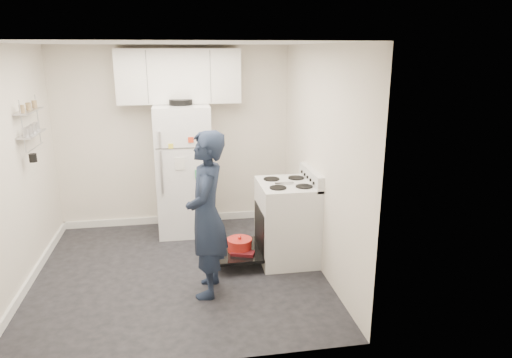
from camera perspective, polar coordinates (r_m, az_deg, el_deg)
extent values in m
cube|color=black|center=(5.36, -9.52, -11.41)|extent=(3.20, 3.20, 0.01)
cube|color=white|center=(4.77, -10.94, 16.35)|extent=(3.20, 3.20, 0.01)
cube|color=beige|center=(6.48, -10.16, 5.09)|extent=(3.20, 0.01, 2.50)
cube|color=beige|center=(3.39, -10.23, -4.96)|extent=(3.20, 0.01, 2.50)
cube|color=beige|center=(5.19, -28.11, 0.74)|extent=(0.01, 3.20, 2.50)
cube|color=beige|center=(5.15, 7.91, 2.40)|extent=(0.01, 3.20, 2.50)
cube|color=white|center=(5.59, -26.34, -11.21)|extent=(0.03, 3.20, 0.10)
cube|color=white|center=(6.79, -9.66, -4.92)|extent=(3.20, 0.03, 0.10)
cube|color=silver|center=(5.44, 3.84, -5.47)|extent=(0.65, 0.76, 0.92)
cube|color=black|center=(5.45, 3.11, -6.11)|extent=(0.53, 0.60, 0.52)
cube|color=orange|center=(5.51, 5.86, -5.91)|extent=(0.02, 0.56, 0.46)
cylinder|color=black|center=(5.53, 3.59, -7.80)|extent=(0.34, 0.34, 0.02)
cube|color=silver|center=(5.34, 6.93, 0.25)|extent=(0.08, 0.76, 0.18)
cube|color=silver|center=(5.29, 3.94, -0.67)|extent=(0.65, 0.76, 0.03)
cube|color=#B2B2B7|center=(5.22, 3.54, -0.48)|extent=(0.22, 0.03, 0.01)
cube|color=black|center=(5.46, -2.43, -8.94)|extent=(0.55, 0.70, 0.03)
cylinder|color=#B2B2B7|center=(5.43, -5.03, -8.74)|extent=(0.02, 0.66, 0.02)
cylinder|color=red|center=(5.39, -2.06, -8.32)|extent=(0.28, 0.28, 0.13)
cylinder|color=red|center=(5.36, -2.06, -7.59)|extent=(0.29, 0.29, 0.02)
sphere|color=red|center=(5.35, -2.07, -7.32)|extent=(0.04, 0.04, 0.04)
cube|color=maroon|center=(5.31, -1.67, -9.28)|extent=(0.29, 0.21, 0.04)
cube|color=maroon|center=(5.67, -2.23, -7.60)|extent=(0.26, 0.13, 0.04)
cube|color=silver|center=(6.22, -9.01, 1.13)|extent=(0.72, 0.70, 1.75)
cube|color=#4C4C4C|center=(5.79, -9.10, 3.84)|extent=(0.68, 0.01, 0.01)
cube|color=#B2B2B7|center=(5.76, -11.95, 4.84)|extent=(0.03, 0.03, 0.20)
cube|color=#B2B2B7|center=(5.85, -11.72, 0.80)|extent=(0.03, 0.03, 0.55)
cylinder|color=black|center=(6.06, -9.38, 9.46)|extent=(0.30, 0.30, 0.07)
cube|color=yellow|center=(5.78, -10.61, 4.07)|extent=(0.06, 0.01, 0.06)
cube|color=#37A55D|center=(5.87, -7.20, 0.59)|extent=(0.09, 0.01, 0.12)
cube|color=silver|center=(5.83, -9.51, 1.90)|extent=(0.12, 0.01, 0.16)
cube|color=red|center=(5.77, -8.15, 4.86)|extent=(0.07, 0.01, 0.07)
cube|color=silver|center=(6.21, -9.60, 12.57)|extent=(1.60, 0.33, 0.70)
cube|color=#B2B2B7|center=(5.54, -26.51, 7.63)|extent=(0.14, 0.60, 0.02)
cube|color=#B2B2B7|center=(5.57, -26.20, 5.09)|extent=(0.14, 0.60, 0.02)
cylinder|color=black|center=(5.44, -26.11, 2.38)|extent=(0.08, 0.08, 0.09)
imported|color=#182135|center=(4.58, -6.19, -4.49)|extent=(0.51, 0.68, 1.70)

